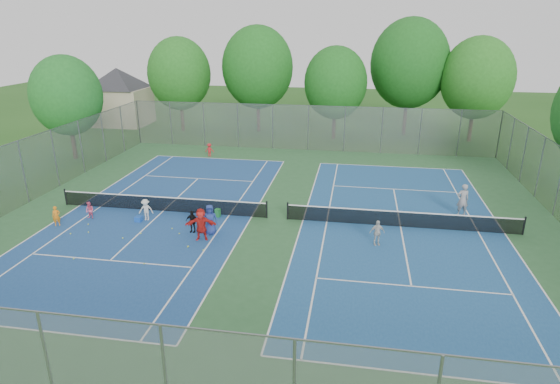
% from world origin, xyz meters
% --- Properties ---
extents(ground, '(120.00, 120.00, 0.00)m').
position_xyz_m(ground, '(0.00, 0.00, 0.00)').
color(ground, '#225019').
rests_on(ground, ground).
extents(court_pad, '(32.00, 32.00, 0.01)m').
position_xyz_m(court_pad, '(0.00, 0.00, 0.01)').
color(court_pad, '#2A5A30').
rests_on(court_pad, ground).
extents(court_left, '(10.97, 23.77, 0.01)m').
position_xyz_m(court_left, '(-7.00, 0.00, 0.02)').
color(court_left, navy).
rests_on(court_left, court_pad).
extents(court_right, '(10.97, 23.77, 0.01)m').
position_xyz_m(court_right, '(7.00, 0.00, 0.02)').
color(court_right, navy).
rests_on(court_right, court_pad).
extents(net_left, '(12.87, 0.10, 0.91)m').
position_xyz_m(net_left, '(-7.00, 0.00, 0.46)').
color(net_left, black).
rests_on(net_left, ground).
extents(net_right, '(12.87, 0.10, 0.91)m').
position_xyz_m(net_right, '(7.00, 0.00, 0.46)').
color(net_right, black).
rests_on(net_right, ground).
extents(fence_north, '(32.00, 0.10, 4.00)m').
position_xyz_m(fence_north, '(0.00, 16.00, 2.00)').
color(fence_north, gray).
rests_on(fence_north, ground).
extents(fence_west, '(0.10, 32.00, 4.00)m').
position_xyz_m(fence_west, '(-16.00, 0.00, 2.00)').
color(fence_west, gray).
rests_on(fence_west, ground).
extents(house, '(11.03, 11.03, 7.30)m').
position_xyz_m(house, '(-22.00, 24.00, 4.21)').
color(house, '#B7A88C').
rests_on(house, ground).
extents(tree_nw, '(6.40, 6.40, 9.58)m').
position_xyz_m(tree_nw, '(-14.00, 22.00, 5.89)').
color(tree_nw, '#443326').
rests_on(tree_nw, ground).
extents(tree_nl, '(7.20, 7.20, 10.69)m').
position_xyz_m(tree_nl, '(-6.00, 23.00, 6.54)').
color(tree_nl, '#443326').
rests_on(tree_nl, ground).
extents(tree_nc, '(6.00, 6.00, 8.85)m').
position_xyz_m(tree_nc, '(2.00, 21.00, 5.39)').
color(tree_nc, '#443326').
rests_on(tree_nc, ground).
extents(tree_nr, '(7.60, 7.60, 11.42)m').
position_xyz_m(tree_nr, '(9.00, 24.00, 7.04)').
color(tree_nr, '#443326').
rests_on(tree_nr, ground).
extents(tree_ne, '(6.60, 6.60, 9.77)m').
position_xyz_m(tree_ne, '(15.00, 22.00, 5.97)').
color(tree_ne, '#443326').
rests_on(tree_ne, ground).
extents(tree_side_w, '(5.60, 5.60, 8.47)m').
position_xyz_m(tree_side_w, '(-19.00, 10.00, 5.24)').
color(tree_side_w, '#443326').
rests_on(tree_side_w, ground).
extents(ball_crate, '(0.36, 0.36, 0.31)m').
position_xyz_m(ball_crate, '(-7.77, -1.71, 0.16)').
color(ball_crate, '#1648AA').
rests_on(ball_crate, ground).
extents(ball_hopper, '(0.31, 0.31, 0.51)m').
position_xyz_m(ball_hopper, '(-3.48, -0.33, 0.25)').
color(ball_hopper, '#248538').
rests_on(ball_hopper, ground).
extents(student_a, '(0.50, 0.45, 1.16)m').
position_xyz_m(student_a, '(-11.98, -3.03, 0.58)').
color(student_a, orange).
rests_on(student_a, ground).
extents(student_b, '(0.57, 0.49, 1.03)m').
position_xyz_m(student_b, '(-10.70, -1.79, 0.51)').
color(student_b, '#E95A80').
rests_on(student_b, ground).
extents(student_c, '(0.90, 0.61, 1.28)m').
position_xyz_m(student_c, '(-7.39, -1.44, 0.64)').
color(student_c, beige).
rests_on(student_c, ground).
extents(student_d, '(0.76, 0.37, 1.26)m').
position_xyz_m(student_d, '(-4.21, -2.59, 0.63)').
color(student_d, black).
rests_on(student_d, ground).
extents(student_e, '(0.94, 0.76, 1.67)m').
position_xyz_m(student_e, '(-3.18, -2.64, 0.83)').
color(student_e, navy).
rests_on(student_e, ground).
extents(student_f, '(1.69, 0.81, 1.75)m').
position_xyz_m(student_f, '(-3.42, -3.41, 0.87)').
color(student_f, red).
rests_on(student_f, ground).
extents(child_far_baseline, '(0.74, 0.44, 1.14)m').
position_xyz_m(child_far_baseline, '(-8.03, 12.48, 0.57)').
color(child_far_baseline, red).
rests_on(child_far_baseline, ground).
extents(instructor, '(0.79, 0.59, 1.95)m').
position_xyz_m(instructor, '(10.63, 2.33, 0.97)').
color(instructor, gray).
rests_on(instructor, ground).
extents(teen_court_b, '(0.85, 0.52, 1.35)m').
position_xyz_m(teen_court_b, '(5.60, -2.52, 0.68)').
color(teen_court_b, beige).
rests_on(teen_court_b, ground).
extents(tennis_ball_0, '(0.07, 0.07, 0.07)m').
position_xyz_m(tennis_ball_0, '(-6.89, -3.32, 0.03)').
color(tennis_ball_0, '#DFEF37').
rests_on(tennis_ball_0, ground).
extents(tennis_ball_1, '(0.07, 0.07, 0.07)m').
position_xyz_m(tennis_ball_1, '(-10.35, -2.67, 0.03)').
color(tennis_ball_1, yellow).
rests_on(tennis_ball_1, ground).
extents(tennis_ball_2, '(0.07, 0.07, 0.07)m').
position_xyz_m(tennis_ball_2, '(-2.94, -4.66, 0.03)').
color(tennis_ball_2, '#A2C42D').
rests_on(tennis_ball_2, ground).
extents(tennis_ball_3, '(0.07, 0.07, 0.07)m').
position_xyz_m(tennis_ball_3, '(-10.60, -3.99, 0.03)').
color(tennis_ball_3, '#D8EC37').
rests_on(tennis_ball_3, ground).
extents(tennis_ball_4, '(0.07, 0.07, 0.07)m').
position_xyz_m(tennis_ball_4, '(-3.81, -4.45, 0.03)').
color(tennis_ball_4, '#9EC12C').
rests_on(tennis_ball_4, ground).
extents(tennis_ball_5, '(0.07, 0.07, 0.07)m').
position_xyz_m(tennis_ball_5, '(-5.23, -6.48, 0.03)').
color(tennis_ball_5, '#B7CD2F').
rests_on(tennis_ball_5, ground).
extents(tennis_ball_6, '(0.07, 0.07, 0.07)m').
position_xyz_m(tennis_ball_6, '(-5.46, -2.44, 0.03)').
color(tennis_ball_6, '#BBCF30').
rests_on(tennis_ball_6, ground).
extents(tennis_ball_7, '(0.07, 0.07, 0.07)m').
position_xyz_m(tennis_ball_7, '(-9.76, -3.64, 0.03)').
color(tennis_ball_7, '#DAEA36').
rests_on(tennis_ball_7, ground).
extents(tennis_ball_8, '(0.07, 0.07, 0.07)m').
position_xyz_m(tennis_ball_8, '(-4.83, -2.99, 0.03)').
color(tennis_ball_8, '#D1DF34').
rests_on(tennis_ball_8, ground).
extents(tennis_ball_9, '(0.07, 0.07, 0.07)m').
position_xyz_m(tennis_ball_9, '(-7.56, -4.04, 0.03)').
color(tennis_ball_9, '#CDF238').
rests_on(tennis_ball_9, ground).
extents(tennis_ball_10, '(0.07, 0.07, 0.07)m').
position_xyz_m(tennis_ball_10, '(-8.78, -6.57, 0.03)').
color(tennis_ball_10, '#B8DD33').
rests_on(tennis_ball_10, ground).
extents(tennis_ball_11, '(0.07, 0.07, 0.07)m').
position_xyz_m(tennis_ball_11, '(-3.82, -4.39, 0.03)').
color(tennis_ball_11, '#DFF338').
rests_on(tennis_ball_11, ground).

